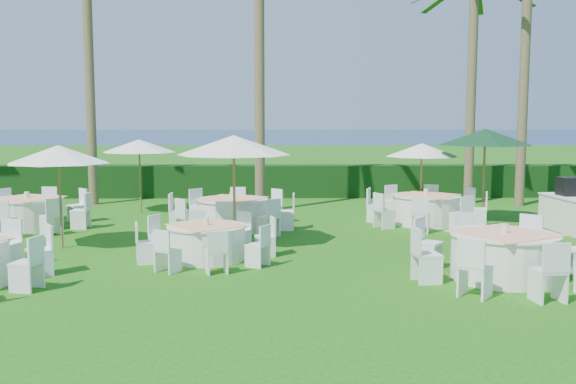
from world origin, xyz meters
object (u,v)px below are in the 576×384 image
banquet_table_f (426,209)px  umbrella_c (139,146)px  banquet_table_c (504,255)px  umbrella_d (422,150)px  banquet_table_e (232,213)px  banquet_table_d (28,212)px  umbrella_b (234,145)px  banquet_table_b (207,241)px  umbrella_green (485,137)px  umbrella_a (59,154)px

banquet_table_f → umbrella_c: bearing=164.2°
banquet_table_c → umbrella_d: bearing=89.6°
banquet_table_f → umbrella_c: (-8.51, 2.41, 1.67)m
banquet_table_e → banquet_table_c: bearing=-45.1°
banquet_table_d → umbrella_b: umbrella_b is taller
umbrella_d → banquet_table_e: bearing=-161.8°
umbrella_c → umbrella_d: (8.57, -1.44, -0.06)m
banquet_table_b → umbrella_b: umbrella_b is taller
banquet_table_e → umbrella_c: umbrella_c is taller
umbrella_b → umbrella_green: size_ratio=0.97×
umbrella_c → umbrella_d: 8.69m
banquet_table_d → umbrella_b: bearing=-24.2°
banquet_table_d → umbrella_green: (12.60, 0.80, 2.00)m
umbrella_b → banquet_table_d: bearing=155.8°
banquet_table_e → umbrella_green: umbrella_green is taller
banquet_table_b → banquet_table_f: (5.64, 4.51, 0.05)m
umbrella_d → banquet_table_b: bearing=-136.2°
banquet_table_e → umbrella_a: 4.76m
banquet_table_d → umbrella_b: (5.76, -2.59, 1.91)m
banquet_table_b → banquet_table_f: 7.22m
umbrella_c → umbrella_d: size_ratio=1.03×
banquet_table_d → banquet_table_e: (5.54, -0.27, 0.00)m
banquet_table_c → banquet_table_f: size_ratio=1.06×
banquet_table_d → umbrella_green: 12.79m
banquet_table_e → umbrella_green: 7.42m
banquet_table_b → umbrella_b: (0.49, 1.37, 1.96)m
umbrella_b → umbrella_d: size_ratio=1.16×
banquet_table_e → umbrella_d: umbrella_d is taller
banquet_table_d → banquet_table_f: bearing=2.9°
banquet_table_e → umbrella_green: (7.06, 1.07, 2.00)m
banquet_table_b → banquet_table_d: (-5.28, 3.96, 0.05)m
banquet_table_f → umbrella_d: (0.07, 0.96, 1.60)m
umbrella_b → umbrella_green: 7.63m
umbrella_green → banquet_table_b: bearing=-147.0°
umbrella_a → umbrella_c: bearing=84.2°
banquet_table_b → umbrella_d: bearing=43.8°
umbrella_green → banquet_table_d: bearing=-176.4°
banquet_table_f → umbrella_a: (-9.09, -3.27, 1.71)m
banquet_table_d → umbrella_c: (2.41, 2.96, 1.67)m
umbrella_c → banquet_table_b: bearing=-67.5°
banquet_table_c → umbrella_a: bearing=161.9°
banquet_table_e → umbrella_a: bearing=-146.6°
banquet_table_c → banquet_table_f: bearing=90.2°
banquet_table_d → banquet_table_c: bearing=-27.5°
umbrella_a → umbrella_d: size_ratio=1.05×
banquet_table_d → umbrella_green: bearing=3.6°
umbrella_d → umbrella_green: 1.82m
banquet_table_b → umbrella_a: umbrella_a is taller
banquet_table_d → umbrella_a: 3.70m
umbrella_a → umbrella_c: size_ratio=1.02×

